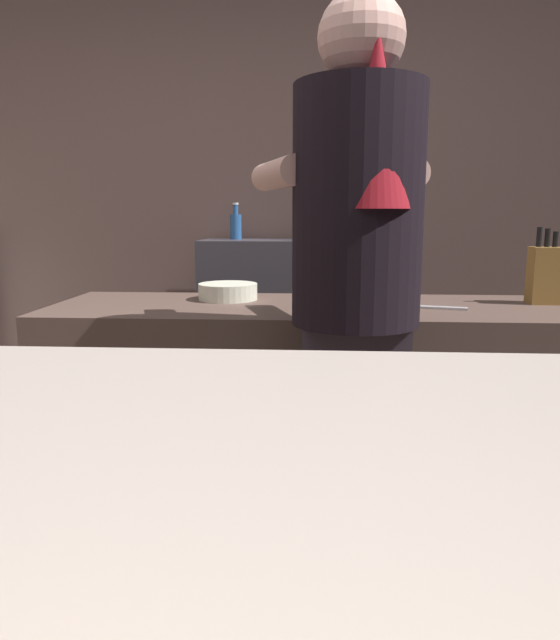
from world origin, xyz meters
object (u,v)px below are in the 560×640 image
bartender (356,287)px  bottle_hot_sauce (236,225)px  mixing_bowl (228,292)px  chefs_knife (430,307)px  bottle_soy (316,227)px  bottle_olive_oil (346,224)px  knife_block (544,274)px  bottle_vinegar (299,223)px

bartender → bottle_hot_sauce: (-0.56, 1.71, 0.13)m
mixing_bowl → bottle_hot_sauce: (-0.13, 1.14, 0.22)m
mixing_bowl → chefs_knife: (0.71, -0.17, -0.03)m
bottle_soy → bottle_olive_oil: (0.16, 0.04, 0.01)m
knife_block → bottle_olive_oil: (-0.64, 1.07, 0.16)m
chefs_knife → bottle_vinegar: (-0.48, 1.32, 0.26)m
bottle_hot_sauce → bottle_soy: size_ratio=1.11×
bartender → knife_block: bearing=-71.4°
chefs_knife → bottle_vinegar: bearing=123.7°
bottle_olive_oil → bottle_soy: bearing=-165.1°
chefs_knife → bottle_hot_sauce: bottle_hot_sauce is taller
bartender → mixing_bowl: (-0.43, 0.57, -0.09)m
bartender → mixing_bowl: bearing=18.0°
bartender → bottle_soy: bearing=-15.1°
bottle_vinegar → bottle_soy: bottle_vinegar is taller
bottle_vinegar → bottle_soy: bearing=-61.0°
bottle_hot_sauce → bottle_vinegar: (0.36, 0.02, 0.01)m
bottle_soy → bottle_vinegar: bearing=119.0°
bartender → chefs_knife: size_ratio=7.24×
bartender → knife_block: size_ratio=6.47×
chefs_knife → bartender: bearing=-110.8°
knife_block → mixing_bowl: size_ratio=1.23×
knife_block → bottle_vinegar: 1.50m
bartender → chefs_knife: 0.50m
chefs_knife → bottle_olive_oil: bearing=114.3°
knife_block → bottle_soy: (-0.81, 1.02, 0.14)m
bottle_hot_sauce → bartender: bearing=-72.0°
bartender → bottle_hot_sauce: size_ratio=8.60×
bartender → bottle_olive_oil: bearing=-21.1°
bottle_vinegar → chefs_knife: bearing=-70.0°
mixing_bowl → chefs_knife: mixing_bowl is taller
knife_block → bottle_vinegar: size_ratio=1.13×
bottle_hot_sauce → bottle_soy: bottle_hot_sauce is taller
bottle_soy → chefs_knife: bearing=-71.4°
bottle_vinegar → bottle_olive_oil: size_ratio=1.08×
bottle_vinegar → bottle_hot_sauce: bearing=-177.5°
bottle_vinegar → bottle_olive_oil: 0.28m
bottle_hot_sauce → bottle_olive_oil: bottle_olive_oil is taller
bartender → bottle_soy: (-0.11, 1.56, 0.12)m
bartender → bottle_vinegar: 1.75m
knife_block → mixing_bowl: (-1.13, 0.03, -0.07)m
chefs_knife → bottle_vinegar: 1.43m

